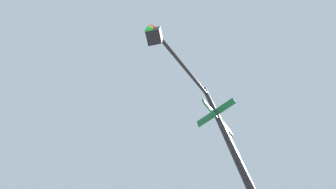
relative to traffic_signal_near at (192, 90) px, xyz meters
The scene contains 1 object.
traffic_signal_near is the anchor object (origin of this frame).
Camera 1 is at (-6.69, -5.01, 1.02)m, focal length 18.91 mm.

